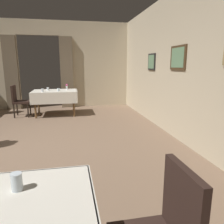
{
  "coord_description": "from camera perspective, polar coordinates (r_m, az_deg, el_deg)",
  "views": [
    {
      "loc": [
        1.0,
        -3.82,
        1.5
      ],
      "look_at": [
        1.77,
        0.1,
        0.62
      ],
      "focal_mm": 34.37,
      "sensor_mm": 36.0,
      "label": 1
    }
  ],
  "objects": [
    {
      "name": "glass_near_b",
      "position": [
        1.49,
        -24.02,
        -16.59
      ],
      "size": [
        0.07,
        0.07,
        0.11
      ],
      "primitive_type": "cylinder",
      "color": "silver",
      "rests_on": "dining_table_near"
    },
    {
      "name": "flower_vase_mid",
      "position": [
        6.95,
        -11.92,
        6.68
      ],
      "size": [
        0.07,
        0.07,
        0.18
      ],
      "color": "silver",
      "rests_on": "dining_table_mid"
    },
    {
      "name": "wall_right",
      "position": [
        4.41,
        19.18,
        11.69
      ],
      "size": [
        0.16,
        8.4,
        3.0
      ],
      "color": "beige",
      "rests_on": "ground"
    },
    {
      "name": "glass_mid_c",
      "position": [
        6.82,
        -16.68,
        5.91
      ],
      "size": [
        0.07,
        0.07,
        0.09
      ],
      "primitive_type": "cylinder",
      "color": "silver",
      "rests_on": "dining_table_mid"
    },
    {
      "name": "dining_table_mid",
      "position": [
        6.74,
        -14.93,
        4.61
      ],
      "size": [
        1.33,
        0.93,
        0.75
      ],
      "color": "brown",
      "rests_on": "ground"
    },
    {
      "name": "wall_back",
      "position": [
        8.06,
        -18.69,
        11.79
      ],
      "size": [
        6.4,
        0.27,
        3.0
      ],
      "color": "beige",
      "rests_on": "ground"
    },
    {
      "name": "ground",
      "position": [
        4.22,
        -24.41,
        -9.62
      ],
      "size": [
        10.08,
        10.08,
        0.0
      ],
      "primitive_type": "plane",
      "color": "#7A604C"
    },
    {
      "name": "chair_mid_left",
      "position": [
        6.89,
        -23.61,
        3.1
      ],
      "size": [
        0.44,
        0.44,
        0.93
      ],
      "color": "black",
      "rests_on": "ground"
    },
    {
      "name": "glass_mid_d",
      "position": [
        6.46,
        -17.99,
        5.53
      ],
      "size": [
        0.07,
        0.07,
        0.1
      ],
      "primitive_type": "cylinder",
      "color": "silver",
      "rests_on": "dining_table_mid"
    },
    {
      "name": "glass_mid_b",
      "position": [
        6.52,
        -14.03,
        5.77
      ],
      "size": [
        0.08,
        0.08,
        0.09
      ],
      "primitive_type": "cylinder",
      "color": "silver",
      "rests_on": "dining_table_mid"
    }
  ]
}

